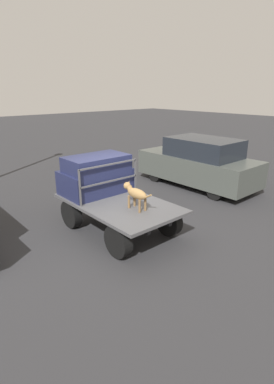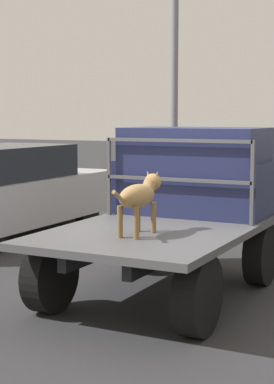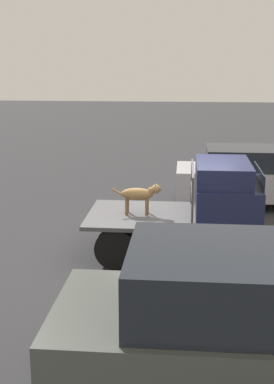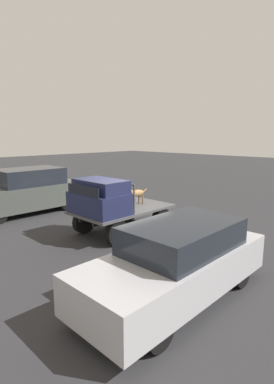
{
  "view_description": "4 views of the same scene",
  "coord_description": "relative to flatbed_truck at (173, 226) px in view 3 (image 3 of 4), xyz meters",
  "views": [
    {
      "loc": [
        -5.94,
        4.54,
        3.68
      ],
      "look_at": [
        -0.73,
        -0.03,
        1.3
      ],
      "focal_mm": 28.0,
      "sensor_mm": 36.0,
      "label": 1
    },
    {
      "loc": [
        -6.6,
        -3.0,
        2.09
      ],
      "look_at": [
        -0.73,
        -0.03,
        1.3
      ],
      "focal_mm": 60.0,
      "sensor_mm": 36.0,
      "label": 2
    },
    {
      "loc": [
        0.22,
        -10.33,
        3.89
      ],
      "look_at": [
        -0.73,
        -0.03,
        1.3
      ],
      "focal_mm": 50.0,
      "sensor_mm": 36.0,
      "label": 3
    },
    {
      "loc": [
        6.88,
        7.42,
        3.32
      ],
      "look_at": [
        -0.73,
        -0.03,
        1.3
      ],
      "focal_mm": 28.0,
      "sensor_mm": 36.0,
      "label": 4
    }
  ],
  "objects": [
    {
      "name": "flatbed_truck",
      "position": [
        0.0,
        0.0,
        0.0
      ],
      "size": [
        3.43,
        2.01,
        0.85
      ],
      "color": "black",
      "rests_on": "ground"
    },
    {
      "name": "parked_pickup_far",
      "position": [
        1.13,
        -4.9,
        0.34
      ],
      "size": [
        4.82,
        1.99,
        1.92
      ],
      "rotation": [
        0.0,
        0.0,
        -0.1
      ],
      "color": "black",
      "rests_on": "ground"
    },
    {
      "name": "truck_cab",
      "position": [
        1.03,
        0.0,
        0.76
      ],
      "size": [
        1.23,
        1.89,
        1.09
      ],
      "color": "#1E2347",
      "rests_on": "flatbed_truck"
    },
    {
      "name": "ground_plane",
      "position": [
        0.0,
        0.0,
        -0.6
      ],
      "size": [
        80.0,
        80.0,
        0.0
      ],
      "primitive_type": "plane",
      "color": "#2D2D30"
    },
    {
      "name": "parked_sedan",
      "position": [
        2.21,
        4.0,
        0.2
      ],
      "size": [
        4.53,
        1.74,
        1.58
      ],
      "rotation": [
        0.0,
        0.0,
        0.14
      ],
      "color": "black",
      "rests_on": "ground"
    },
    {
      "name": "dog",
      "position": [
        -0.66,
        -0.03,
        0.66
      ],
      "size": [
        1.02,
        0.25,
        0.65
      ],
      "rotation": [
        0.0,
        0.0,
        0.16
      ],
      "color": "brown",
      "rests_on": "flatbed_truck"
    },
    {
      "name": "truck_headboard",
      "position": [
        0.37,
        0.0,
        0.89
      ],
      "size": [
        0.04,
        1.89,
        0.97
      ],
      "color": "#4C4C4F",
      "rests_on": "flatbed_truck"
    }
  ]
}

